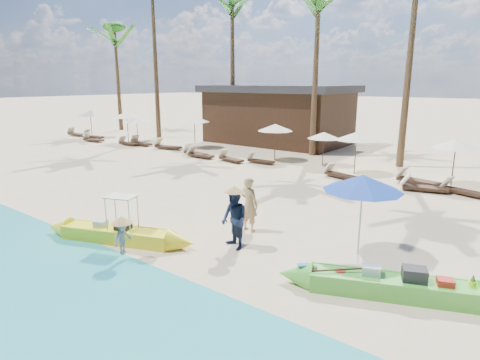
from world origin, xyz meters
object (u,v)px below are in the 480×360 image
Objects in this scene: yellow_canoe at (117,234)px; blue_umbrella at (363,183)px; green_canoe at (391,285)px; tourist at (249,204)px.

yellow_canoe is 7.07m from blue_umbrella.
green_canoe is 3.04× the size of tourist.
blue_umbrella reaches higher than yellow_canoe.
blue_umbrella is (-1.37, 1.61, 1.77)m from green_canoe.
tourist is 3.60m from blue_umbrella.
yellow_canoe is (-7.34, -1.75, -0.01)m from green_canoe.
blue_umbrella is (3.40, 0.32, 1.14)m from tourist.
yellow_canoe is at bearing -150.61° from blue_umbrella.
blue_umbrella is at bearing 8.53° from yellow_canoe.
blue_umbrella is at bearing 108.37° from green_canoe.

